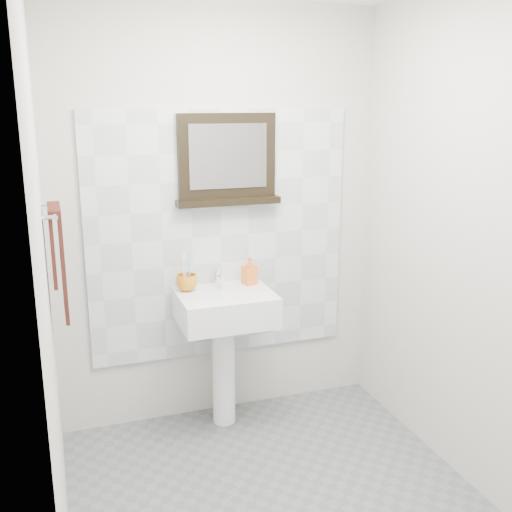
% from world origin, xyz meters
% --- Properties ---
extents(floor, '(2.00, 2.20, 0.01)m').
position_xyz_m(floor, '(0.00, 0.00, 0.00)').
color(floor, slate).
rests_on(floor, ground).
extents(back_wall, '(2.00, 0.01, 2.50)m').
position_xyz_m(back_wall, '(0.00, 1.10, 1.25)').
color(back_wall, beige).
rests_on(back_wall, ground).
extents(front_wall, '(2.00, 0.01, 2.50)m').
position_xyz_m(front_wall, '(0.00, -1.10, 1.25)').
color(front_wall, beige).
rests_on(front_wall, ground).
extents(left_wall, '(0.01, 2.20, 2.50)m').
position_xyz_m(left_wall, '(-1.00, 0.00, 1.25)').
color(left_wall, beige).
rests_on(left_wall, ground).
extents(right_wall, '(0.01, 2.20, 2.50)m').
position_xyz_m(right_wall, '(1.00, 0.00, 1.25)').
color(right_wall, beige).
rests_on(right_wall, ground).
extents(splashback, '(1.60, 0.02, 1.50)m').
position_xyz_m(splashback, '(0.00, 1.09, 1.15)').
color(splashback, silver).
rests_on(splashback, back_wall).
extents(pedestal_sink, '(0.55, 0.44, 0.96)m').
position_xyz_m(pedestal_sink, '(-0.04, 0.87, 0.68)').
color(pedestal_sink, white).
rests_on(pedestal_sink, ground).
extents(toothbrush_cup, '(0.15, 0.15, 0.10)m').
position_xyz_m(toothbrush_cup, '(-0.24, 0.98, 0.91)').
color(toothbrush_cup, orange).
rests_on(toothbrush_cup, pedestal_sink).
extents(toothbrushes, '(0.05, 0.04, 0.21)m').
position_xyz_m(toothbrushes, '(-0.24, 0.98, 0.98)').
color(toothbrushes, white).
rests_on(toothbrushes, toothbrush_cup).
extents(soap_dispenser, '(0.09, 0.09, 0.17)m').
position_xyz_m(soap_dispenser, '(0.15, 0.98, 0.94)').
color(soap_dispenser, '#EC401B').
rests_on(soap_dispenser, pedestal_sink).
extents(framed_mirror, '(0.62, 0.11, 0.53)m').
position_xyz_m(framed_mirror, '(0.04, 1.06, 1.60)').
color(framed_mirror, black).
rests_on(framed_mirror, back_wall).
extents(towel_bar, '(0.07, 0.40, 0.03)m').
position_xyz_m(towel_bar, '(-0.95, 0.62, 1.44)').
color(towel_bar, silver).
rests_on(towel_bar, left_wall).
extents(hand_towel, '(0.06, 0.30, 0.55)m').
position_xyz_m(hand_towel, '(-0.94, 0.62, 1.23)').
color(hand_towel, black).
rests_on(hand_towel, towel_bar).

